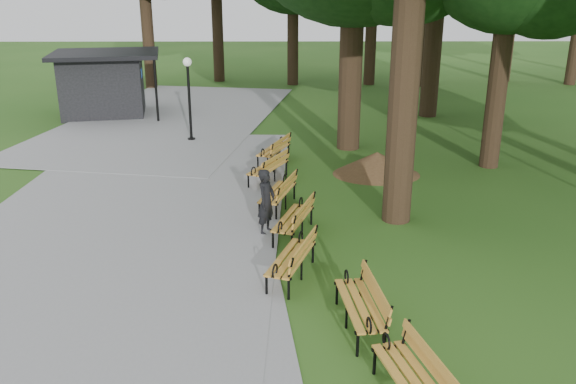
{
  "coord_description": "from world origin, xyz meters",
  "views": [
    {
      "loc": [
        -0.01,
        -11.62,
        5.61
      ],
      "look_at": [
        0.12,
        1.2,
        1.1
      ],
      "focal_mm": 37.24,
      "sensor_mm": 36.0,
      "label": 1
    }
  ],
  "objects_px": {
    "bench_5": "(268,168)",
    "bench_6": "(274,150)",
    "bench_1": "(360,305)",
    "person": "(266,202)",
    "bench_3": "(293,219)",
    "dirt_mound": "(377,163)",
    "bench_2": "(291,258)",
    "kiosk": "(103,84)",
    "lamp_post": "(188,81)",
    "bench_4": "(278,193)",
    "bench_0": "(413,380)"
  },
  "relations": [
    {
      "from": "bench_5",
      "to": "bench_6",
      "type": "distance_m",
      "value": 1.99
    },
    {
      "from": "bench_1",
      "to": "bench_6",
      "type": "xyz_separation_m",
      "value": [
        -1.59,
        9.96,
        0.0
      ]
    },
    {
      "from": "person",
      "to": "bench_3",
      "type": "xyz_separation_m",
      "value": [
        0.62,
        -0.2,
        -0.35
      ]
    },
    {
      "from": "dirt_mound",
      "to": "bench_1",
      "type": "relative_size",
      "value": 1.19
    },
    {
      "from": "dirt_mound",
      "to": "bench_2",
      "type": "relative_size",
      "value": 1.19
    },
    {
      "from": "bench_3",
      "to": "bench_5",
      "type": "relative_size",
      "value": 1.0
    },
    {
      "from": "bench_1",
      "to": "bench_3",
      "type": "xyz_separation_m",
      "value": [
        -1.06,
        3.91,
        0.0
      ]
    },
    {
      "from": "bench_3",
      "to": "person",
      "type": "bearing_deg",
      "value": -90.0
    },
    {
      "from": "kiosk",
      "to": "bench_5",
      "type": "distance_m",
      "value": 12.17
    },
    {
      "from": "dirt_mound",
      "to": "lamp_post",
      "type": "bearing_deg",
      "value": 146.23
    },
    {
      "from": "bench_4",
      "to": "person",
      "type": "bearing_deg",
      "value": 8.37
    },
    {
      "from": "lamp_post",
      "to": "dirt_mound",
      "type": "bearing_deg",
      "value": -33.77
    },
    {
      "from": "bench_6",
      "to": "bench_3",
      "type": "bearing_deg",
      "value": 25.62
    },
    {
      "from": "bench_1",
      "to": "bench_4",
      "type": "bearing_deg",
      "value": -172.45
    },
    {
      "from": "kiosk",
      "to": "bench_1",
      "type": "distance_m",
      "value": 19.83
    },
    {
      "from": "bench_4",
      "to": "bench_5",
      "type": "bearing_deg",
      "value": -155.41
    },
    {
      "from": "person",
      "to": "bench_2",
      "type": "height_order",
      "value": "person"
    },
    {
      "from": "person",
      "to": "bench_5",
      "type": "bearing_deg",
      "value": 25.77
    },
    {
      "from": "lamp_post",
      "to": "dirt_mound",
      "type": "distance_m",
      "value": 7.82
    },
    {
      "from": "bench_0",
      "to": "bench_2",
      "type": "bearing_deg",
      "value": -170.83
    },
    {
      "from": "lamp_post",
      "to": "bench_2",
      "type": "bearing_deg",
      "value": -72.11
    },
    {
      "from": "person",
      "to": "dirt_mound",
      "type": "bearing_deg",
      "value": -10.74
    },
    {
      "from": "bench_5",
      "to": "dirt_mound",
      "type": "bearing_deg",
      "value": 127.21
    },
    {
      "from": "person",
      "to": "bench_0",
      "type": "xyz_separation_m",
      "value": [
        2.16,
        -6.16,
        -0.35
      ]
    },
    {
      "from": "dirt_mound",
      "to": "bench_6",
      "type": "xyz_separation_m",
      "value": [
        -3.19,
        1.29,
        0.08
      ]
    },
    {
      "from": "kiosk",
      "to": "bench_1",
      "type": "height_order",
      "value": "kiosk"
    },
    {
      "from": "person",
      "to": "dirt_mound",
      "type": "relative_size",
      "value": 0.7
    },
    {
      "from": "kiosk",
      "to": "bench_5",
      "type": "relative_size",
      "value": 2.35
    },
    {
      "from": "bench_4",
      "to": "bench_6",
      "type": "xyz_separation_m",
      "value": [
        -0.16,
        4.22,
        0.0
      ]
    },
    {
      "from": "person",
      "to": "bench_6",
      "type": "height_order",
      "value": "person"
    },
    {
      "from": "bench_3",
      "to": "bench_4",
      "type": "relative_size",
      "value": 1.0
    },
    {
      "from": "bench_2",
      "to": "bench_4",
      "type": "distance_m",
      "value": 3.93
    },
    {
      "from": "dirt_mound",
      "to": "bench_3",
      "type": "height_order",
      "value": "bench_3"
    },
    {
      "from": "bench_0",
      "to": "bench_4",
      "type": "relative_size",
      "value": 1.0
    },
    {
      "from": "bench_0",
      "to": "bench_3",
      "type": "bearing_deg",
      "value": -179.07
    },
    {
      "from": "bench_0",
      "to": "bench_4",
      "type": "xyz_separation_m",
      "value": [
        -1.92,
        7.78,
        0.0
      ]
    },
    {
      "from": "dirt_mound",
      "to": "bench_2",
      "type": "height_order",
      "value": "bench_2"
    },
    {
      "from": "kiosk",
      "to": "bench_3",
      "type": "bearing_deg",
      "value": -69.6
    },
    {
      "from": "person",
      "to": "bench_6",
      "type": "distance_m",
      "value": 5.86
    },
    {
      "from": "bench_2",
      "to": "bench_4",
      "type": "bearing_deg",
      "value": -156.92
    },
    {
      "from": "lamp_post",
      "to": "bench_0",
      "type": "xyz_separation_m",
      "value": [
        5.2,
        -14.94,
        -1.78
      ]
    },
    {
      "from": "lamp_post",
      "to": "bench_0",
      "type": "height_order",
      "value": "lamp_post"
    },
    {
      "from": "bench_1",
      "to": "bench_3",
      "type": "relative_size",
      "value": 1.0
    },
    {
      "from": "bench_2",
      "to": "bench_6",
      "type": "relative_size",
      "value": 1.0
    },
    {
      "from": "person",
      "to": "kiosk",
      "type": "xyz_separation_m",
      "value": [
        -7.53,
        13.42,
        0.61
      ]
    },
    {
      "from": "bench_4",
      "to": "bench_0",
      "type": "bearing_deg",
      "value": 30.82
    },
    {
      "from": "lamp_post",
      "to": "bench_1",
      "type": "relative_size",
      "value": 1.62
    },
    {
      "from": "bench_0",
      "to": "bench_6",
      "type": "distance_m",
      "value": 12.18
    },
    {
      "from": "kiosk",
      "to": "bench_1",
      "type": "relative_size",
      "value": 2.35
    },
    {
      "from": "lamp_post",
      "to": "bench_6",
      "type": "distance_m",
      "value": 4.64
    }
  ]
}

